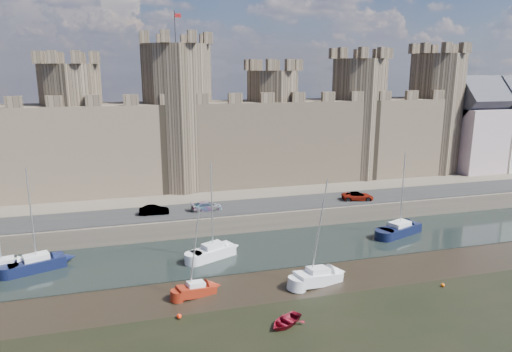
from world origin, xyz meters
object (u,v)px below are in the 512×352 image
at_px(sailboat_5, 318,276).
at_px(sailboat_2, 213,251).
at_px(car_2, 207,206).
at_px(sailboat_4, 196,289).
at_px(car_1, 154,210).
at_px(sailboat_1, 37,263).
at_px(car_3, 358,196).
at_px(sailboat_0, 2,267).
at_px(sailboat_3, 400,229).

bearing_deg(sailboat_5, sailboat_2, 120.77).
xyz_separation_m(car_2, sailboat_4, (-4.27, -19.26, -2.45)).
height_order(sailboat_2, sailboat_5, sailboat_2).
distance_m(car_1, sailboat_4, 19.64).
bearing_deg(sailboat_4, sailboat_1, 131.39).
bearing_deg(car_3, sailboat_5, 155.97).
bearing_deg(sailboat_0, car_1, 16.19).
bearing_deg(sailboat_2, sailboat_0, 151.55).
xyz_separation_m(car_2, sailboat_1, (-20.42, -8.99, -2.25)).
bearing_deg(sailboat_4, sailboat_2, 53.21).
xyz_separation_m(car_2, car_3, (22.70, -0.93, 0.02)).
relative_size(sailboat_4, sailboat_5, 0.80).
relative_size(car_2, sailboat_1, 0.38).
distance_m(car_3, sailboat_4, 32.70).
distance_m(car_3, sailboat_0, 47.35).
relative_size(sailboat_0, sailboat_2, 0.90).
bearing_deg(sailboat_2, sailboat_3, -21.04).
distance_m(sailboat_0, sailboat_1, 3.50).
bearing_deg(sailboat_2, car_2, 60.65).
relative_size(car_2, sailboat_0, 0.42).
xyz_separation_m(sailboat_0, sailboat_2, (22.84, -1.94, 0.08)).
height_order(sailboat_1, sailboat_2, sailboat_1).
xyz_separation_m(car_1, car_2, (7.17, -0.01, -0.02)).
relative_size(sailboat_2, sailboat_5, 1.02).
xyz_separation_m(car_1, sailboat_1, (-13.26, -8.99, -2.27)).
height_order(car_1, sailboat_4, sailboat_4).
bearing_deg(car_2, sailboat_1, 109.60).
bearing_deg(car_1, car_3, -87.82).
height_order(car_2, car_3, car_3).
bearing_deg(sailboat_4, car_3, 18.04).
distance_m(sailboat_3, sailboat_5, 19.25).
bearing_deg(sailboat_0, sailboat_1, -13.63).
xyz_separation_m(car_1, sailboat_3, (31.66, -9.67, -2.31)).
bearing_deg(sailboat_1, sailboat_4, -53.03).
xyz_separation_m(car_1, sailboat_4, (2.90, -19.27, -2.47)).
distance_m(car_3, sailboat_1, 43.93).
distance_m(car_3, sailboat_3, 9.21).
relative_size(sailboat_0, sailboat_4, 1.15).
relative_size(sailboat_0, sailboat_1, 0.90).
bearing_deg(sailboat_2, sailboat_1, 151.02).
bearing_deg(sailboat_0, sailboat_3, -12.67).
relative_size(car_1, car_2, 0.91).
distance_m(car_2, sailboat_0, 25.62).
bearing_deg(car_3, car_2, 100.60).
relative_size(sailboat_1, sailboat_4, 1.28).
relative_size(sailboat_3, sailboat_4, 1.23).
height_order(sailboat_1, sailboat_4, sailboat_1).
bearing_deg(car_1, sailboat_3, -103.00).
relative_size(car_3, sailboat_4, 0.52).
height_order(car_3, sailboat_5, sailboat_5).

